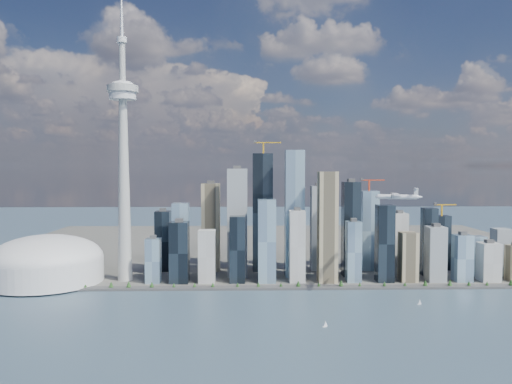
{
  "coord_description": "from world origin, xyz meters",
  "views": [
    {
      "loc": [
        -77.24,
        -610.65,
        215.1
      ],
      "look_at": [
        -57.95,
        260.0,
        169.47
      ],
      "focal_mm": 35.0,
      "sensor_mm": 36.0,
      "label": 1
    }
  ],
  "objects_px": {
    "needle_tower": "(123,155)",
    "airplane": "(398,196)",
    "sailboat_east": "(420,303)",
    "dome_stadium": "(47,262)",
    "sailboat_west": "(325,325)"
  },
  "relations": [
    {
      "from": "needle_tower",
      "to": "airplane",
      "type": "height_order",
      "value": "needle_tower"
    },
    {
      "from": "sailboat_east",
      "to": "dome_stadium",
      "type": "bearing_deg",
      "value": 164.48
    },
    {
      "from": "sailboat_east",
      "to": "sailboat_west",
      "type": "bearing_deg",
      "value": -149.44
    },
    {
      "from": "dome_stadium",
      "to": "sailboat_east",
      "type": "relative_size",
      "value": 21.86
    },
    {
      "from": "needle_tower",
      "to": "airplane",
      "type": "bearing_deg",
      "value": -15.1
    },
    {
      "from": "airplane",
      "to": "sailboat_west",
      "type": "bearing_deg",
      "value": -121.23
    },
    {
      "from": "dome_stadium",
      "to": "airplane",
      "type": "xyz_separation_m",
      "value": [
        608.76,
        -116.48,
        127.03
      ]
    },
    {
      "from": "dome_stadium",
      "to": "sailboat_west",
      "type": "bearing_deg",
      "value": -28.72
    },
    {
      "from": "dome_stadium",
      "to": "airplane",
      "type": "relative_size",
      "value": 2.69
    },
    {
      "from": "dome_stadium",
      "to": "needle_tower",
      "type": "bearing_deg",
      "value": 4.09
    },
    {
      "from": "sailboat_west",
      "to": "needle_tower",
      "type": "bearing_deg",
      "value": 127.67
    },
    {
      "from": "airplane",
      "to": "sailboat_west",
      "type": "distance_m",
      "value": 256.7
    },
    {
      "from": "airplane",
      "to": "dome_stadium",
      "type": "bearing_deg",
      "value": -177.5
    },
    {
      "from": "sailboat_west",
      "to": "sailboat_east",
      "type": "height_order",
      "value": "sailboat_west"
    },
    {
      "from": "dome_stadium",
      "to": "sailboat_east",
      "type": "height_order",
      "value": "dome_stadium"
    }
  ]
}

